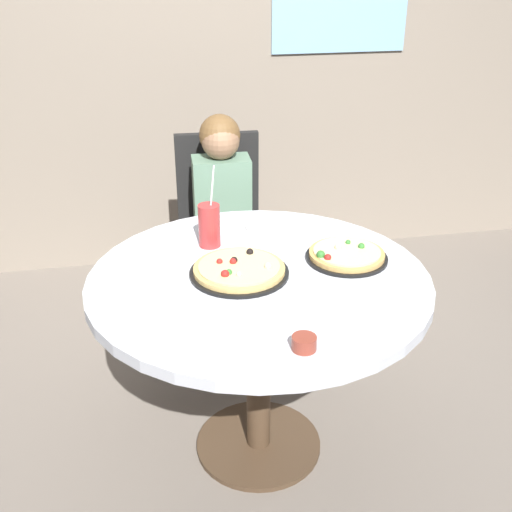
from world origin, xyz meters
name	(u,v)px	position (x,y,z in m)	size (l,w,h in m)	color
ground_plane	(258,445)	(0.00, 0.00, 0.00)	(8.00, 8.00, 0.00)	slate
wall_with_window	(195,6)	(0.00, 1.76, 1.45)	(5.20, 0.14, 2.90)	gray
dining_table	(259,302)	(0.00, 0.00, 0.65)	(1.16, 1.16, 0.75)	silver
chair_wooden	(220,222)	(0.00, 0.98, 0.53)	(0.42, 0.42, 0.95)	black
diner_child	(225,247)	(0.00, 0.80, 0.48)	(0.27, 0.42, 1.08)	#3F4766
pizza_veggie	(346,255)	(0.33, 0.06, 0.77)	(0.29, 0.29, 0.05)	black
pizza_cheese	(239,270)	(-0.06, 0.02, 0.77)	(0.34, 0.34, 0.05)	black
soda_cup	(209,225)	(-0.13, 0.27, 0.83)	(0.08, 0.08, 0.31)	#B73333
sauce_bowl	(304,343)	(0.04, -0.44, 0.77)	(0.07, 0.07, 0.04)	brown
plate_small	(268,226)	(0.11, 0.39, 0.76)	(0.18, 0.18, 0.01)	white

